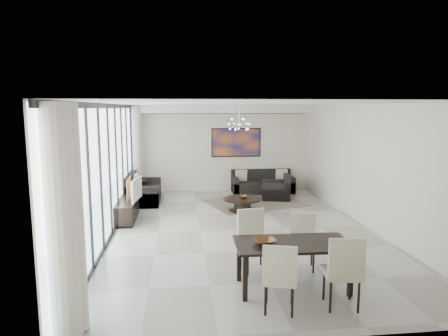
{
  "coord_description": "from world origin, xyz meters",
  "views": [
    {
      "loc": [
        -1.4,
        -8.87,
        2.8
      ],
      "look_at": [
        -0.26,
        1.4,
        1.25
      ],
      "focal_mm": 32.0,
      "sensor_mm": 36.0,
      "label": 1
    }
  ],
  "objects": [
    {
      "name": "room_shell",
      "position": [
        0.46,
        0.0,
        1.45
      ],
      "size": [
        6.0,
        9.0,
        2.9
      ],
      "color": "#A8A39B",
      "rests_on": "ground"
    },
    {
      "name": "television",
      "position": [
        -2.6,
        1.18,
        0.77
      ],
      "size": [
        0.25,
        0.97,
        0.55
      ],
      "primitive_type": "imported",
      "rotation": [
        0.0,
        0.0,
        1.44
      ],
      "color": "gray",
      "rests_on": "tv_console"
    },
    {
      "name": "window_wall",
      "position": [
        -2.86,
        0.0,
        1.47
      ],
      "size": [
        0.37,
        8.95,
        2.9
      ],
      "color": "silver",
      "rests_on": "floor"
    },
    {
      "name": "sofa_main",
      "position": [
        1.34,
        4.07,
        0.25
      ],
      "size": [
        2.04,
        0.83,
        0.74
      ],
      "color": "black",
      "rests_on": "floor"
    },
    {
      "name": "rug",
      "position": [
        0.79,
        2.6,
        0.01
      ],
      "size": [
        3.11,
        2.71,
        0.01
      ],
      "primitive_type": "cube",
      "rotation": [
        0.0,
        0.0,
        0.31
      ],
      "color": "black",
      "rests_on": "floor"
    },
    {
      "name": "dining_chair_se",
      "position": [
        0.83,
        -3.84,
        0.62
      ],
      "size": [
        0.55,
        0.55,
        1.07
      ],
      "color": "beige",
      "rests_on": "floor"
    },
    {
      "name": "side_table",
      "position": [
        -2.65,
        3.55,
        0.39
      ],
      "size": [
        0.42,
        0.42,
        0.58
      ],
      "color": "black",
      "rests_on": "floor"
    },
    {
      "name": "tv_console",
      "position": [
        -2.76,
        1.17,
        0.25
      ],
      "size": [
        0.45,
        1.59,
        0.5
      ],
      "primitive_type": "cube",
      "color": "black",
      "rests_on": "floor"
    },
    {
      "name": "painting",
      "position": [
        0.5,
        4.47,
        1.65
      ],
      "size": [
        1.68,
        0.04,
        0.98
      ],
      "primitive_type": "cube",
      "color": "#C9631C",
      "rests_on": "room_shell"
    },
    {
      "name": "bowl_dining",
      "position": [
        -0.13,
        -3.13,
        0.79
      ],
      "size": [
        0.39,
        0.39,
        0.08
      ],
      "primitive_type": "imported",
      "rotation": [
        0.0,
        0.0,
        0.19
      ],
      "color": "brown",
      "rests_on": "dining_table"
    },
    {
      "name": "armchair",
      "position": [
        1.59,
        3.04,
        0.26
      ],
      "size": [
        1.01,
        1.04,
        0.75
      ],
      "color": "black",
      "rests_on": "floor"
    },
    {
      "name": "loveseat",
      "position": [
        -2.55,
        3.05,
        0.29
      ],
      "size": [
        0.96,
        1.7,
        0.85
      ],
      "color": "black",
      "rests_on": "floor"
    },
    {
      "name": "dining_chair_nw",
      "position": [
        -0.15,
        -2.24,
        0.61
      ],
      "size": [
        0.56,
        0.56,
        1.05
      ],
      "color": "beige",
      "rests_on": "floor"
    },
    {
      "name": "dining_chair_ne",
      "position": [
        0.74,
        -2.28,
        0.55
      ],
      "size": [
        0.53,
        0.53,
        0.96
      ],
      "color": "beige",
      "rests_on": "floor"
    },
    {
      "name": "soffit",
      "position": [
        0.0,
        4.3,
        2.77
      ],
      "size": [
        5.98,
        0.4,
        0.26
      ],
      "primitive_type": "cube",
      "color": "white",
      "rests_on": "room_shell"
    },
    {
      "name": "dining_table",
      "position": [
        0.32,
        -3.1,
        0.66
      ],
      "size": [
        1.81,
        0.93,
        0.75
      ],
      "color": "black",
      "rests_on": "floor"
    },
    {
      "name": "bowl_coffee",
      "position": [
        0.32,
        1.68,
        0.4
      ],
      "size": [
        0.26,
        0.26,
        0.07
      ],
      "primitive_type": "imported",
      "rotation": [
        0.0,
        0.0,
        0.18
      ],
      "color": "brown",
      "rests_on": "coffee_table"
    },
    {
      "name": "dining_chair_sw",
      "position": [
        -0.08,
        -3.84,
        0.58
      ],
      "size": [
        0.56,
        0.56,
        1.0
      ],
      "color": "beige",
      "rests_on": "floor"
    },
    {
      "name": "coffee_table",
      "position": [
        0.28,
        1.66,
        0.21
      ],
      "size": [
        1.04,
        1.04,
        0.37
      ],
      "color": "black",
      "rests_on": "floor"
    },
    {
      "name": "chandelier",
      "position": [
        0.3,
        2.5,
        2.35
      ],
      "size": [
        0.66,
        0.66,
        0.71
      ],
      "color": "silver",
      "rests_on": "room_shell"
    }
  ]
}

